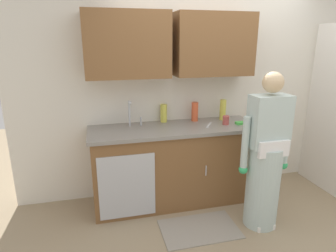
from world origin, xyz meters
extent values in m
plane|color=#998466|center=(0.00, 0.00, 0.00)|extent=(9.00, 9.00, 0.00)
cube|color=silver|center=(0.00, 1.05, 1.35)|extent=(4.80, 0.10, 2.70)
cube|color=brown|center=(-1.04, 0.83, 1.85)|extent=(0.91, 0.34, 0.70)
cube|color=brown|center=(-0.05, 0.83, 1.85)|extent=(0.91, 0.34, 0.70)
cube|color=brown|center=(-0.55, 0.70, 0.45)|extent=(1.90, 0.60, 0.90)
cube|color=#B7BABF|center=(-1.15, 0.39, 0.41)|extent=(0.60, 0.01, 0.72)
cylinder|color=silver|center=(-0.27, 0.39, 0.50)|extent=(0.01, 0.01, 0.12)
cylinder|color=silver|center=(0.16, 0.39, 0.50)|extent=(0.01, 0.01, 0.12)
cube|color=gray|center=(-0.55, 0.70, 0.92)|extent=(1.96, 0.66, 0.04)
cube|color=#B7BABF|center=(-1.01, 0.70, 0.92)|extent=(0.50, 0.36, 0.03)
cylinder|color=#B7BABF|center=(-1.05, 0.85, 1.09)|extent=(0.02, 0.02, 0.30)
sphere|color=#B7BABF|center=(-1.05, 0.79, 1.23)|extent=(0.04, 0.04, 0.04)
cylinder|color=#B7BABF|center=(-0.92, 0.85, 0.99)|extent=(0.02, 0.02, 0.10)
cube|color=white|center=(0.21, -0.02, 0.03)|extent=(0.20, 0.26, 0.06)
cylinder|color=#B2C6C1|center=(0.21, 0.00, 0.44)|extent=(0.34, 0.34, 0.88)
cube|color=#B2C6C1|center=(0.21, 0.00, 1.14)|extent=(0.38, 0.22, 0.52)
sphere|color=#D1B185|center=(0.21, 0.00, 1.52)|extent=(0.20, 0.20, 0.20)
cube|color=white|center=(0.21, -0.12, 0.90)|extent=(0.32, 0.04, 0.16)
cylinder|color=#B2C6C1|center=(-0.02, 0.02, 0.93)|extent=(0.07, 0.07, 0.55)
sphere|color=#33B266|center=(-0.02, 0.02, 0.65)|extent=(0.09, 0.09, 0.09)
cylinder|color=#B2C6C1|center=(0.44, 0.02, 0.93)|extent=(0.07, 0.07, 0.55)
sphere|color=#33B266|center=(0.44, 0.02, 0.65)|extent=(0.09, 0.09, 0.09)
cube|color=gray|center=(-0.45, 0.05, 0.01)|extent=(0.80, 0.50, 0.01)
cylinder|color=#E05933|center=(-0.24, 0.89, 1.06)|extent=(0.08, 0.08, 0.23)
cylinder|color=#D8D14C|center=(0.11, 0.85, 1.07)|extent=(0.08, 0.08, 0.26)
cylinder|color=#D8D14C|center=(-0.62, 0.93, 1.05)|extent=(0.08, 0.08, 0.22)
cylinder|color=#B24C47|center=(0.06, 0.64, 0.99)|extent=(0.08, 0.08, 0.11)
cube|color=silver|center=(-0.14, 0.67, 0.94)|extent=(0.15, 0.22, 0.01)
cube|color=#4CBF4C|center=(0.24, 0.61, 0.96)|extent=(0.11, 0.07, 0.03)
camera|label=1|loc=(-1.40, -2.38, 1.89)|focal=30.94mm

